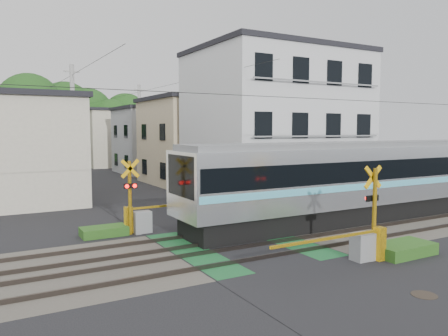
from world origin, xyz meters
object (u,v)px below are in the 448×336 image
crossing_signal_near (366,239)px  apartment_block (275,124)px  crossing_signal_far (140,216)px  manhole_cover (424,295)px  pedestrian (81,168)px

crossing_signal_near → apartment_block: bearing=65.8°
apartment_block → crossing_signal_far: bearing=-152.2°
crossing_signal_far → manhole_cover: 11.04m
apartment_block → crossing_signal_near: bearing=-114.2°
crossing_signal_near → apartment_block: apartment_block is taller
crossing_signal_far → manhole_cover: size_ratio=7.24×
crossing_signal_near → crossing_signal_far: size_ratio=1.00×
crossing_signal_near → crossing_signal_far: same height
crossing_signal_far → apartment_block: apartment_block is taller
crossing_signal_near → apartment_block: (5.91, 13.15, 3.94)m
crossing_signal_far → manhole_cover: bearing=-67.8°
crossing_signal_far → apartment_block: size_ratio=0.46×
crossing_signal_near → pedestrian: size_ratio=3.01×
crossing_signal_near → pedestrian: 31.28m
pedestrian → manhole_cover: bearing=77.3°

